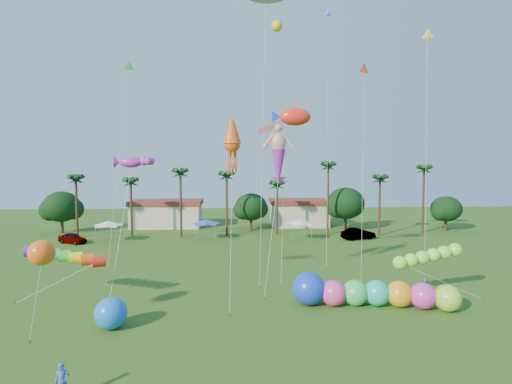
{
  "coord_description": "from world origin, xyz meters",
  "views": [
    {
      "loc": [
        -1.71,
        -22.26,
        11.26
      ],
      "look_at": [
        0.0,
        10.0,
        9.0
      ],
      "focal_mm": 28.0,
      "sensor_mm": 36.0,
      "label": 1
    }
  ],
  "objects_px": {
    "spectator_a": "(62,382)",
    "spectator_b": "(359,291)",
    "car_a": "(73,238)",
    "car_b": "(358,234)",
    "blue_ball": "(111,313)",
    "caterpillar_inflatable": "(368,293)"
  },
  "relations": [
    {
      "from": "spectator_a",
      "to": "spectator_b",
      "type": "distance_m",
      "value": 22.31
    },
    {
      "from": "car_a",
      "to": "car_b",
      "type": "relative_size",
      "value": 0.86
    },
    {
      "from": "car_b",
      "to": "blue_ball",
      "type": "height_order",
      "value": "blue_ball"
    },
    {
      "from": "car_a",
      "to": "car_b",
      "type": "height_order",
      "value": "car_b"
    },
    {
      "from": "spectator_b",
      "to": "caterpillar_inflatable",
      "type": "distance_m",
      "value": 1.18
    },
    {
      "from": "spectator_a",
      "to": "spectator_b",
      "type": "xyz_separation_m",
      "value": [
        18.32,
        12.74,
        -0.03
      ]
    },
    {
      "from": "caterpillar_inflatable",
      "to": "car_a",
      "type": "bearing_deg",
      "value": 151.01
    },
    {
      "from": "car_a",
      "to": "spectator_a",
      "type": "xyz_separation_m",
      "value": [
        14.87,
        -38.7,
        0.18
      ]
    },
    {
      "from": "car_a",
      "to": "spectator_b",
      "type": "height_order",
      "value": "spectator_b"
    },
    {
      "from": "caterpillar_inflatable",
      "to": "blue_ball",
      "type": "xyz_separation_m",
      "value": [
        -18.96,
        -3.28,
        -0.01
      ]
    },
    {
      "from": "spectator_b",
      "to": "car_a",
      "type": "bearing_deg",
      "value": -172.43
    },
    {
      "from": "car_b",
      "to": "caterpillar_inflatable",
      "type": "relative_size",
      "value": 0.39
    },
    {
      "from": "spectator_a",
      "to": "blue_ball",
      "type": "height_order",
      "value": "blue_ball"
    },
    {
      "from": "spectator_a",
      "to": "car_a",
      "type": "bearing_deg",
      "value": 87.49
    },
    {
      "from": "spectator_b",
      "to": "blue_ball",
      "type": "distance_m",
      "value": 19.09
    },
    {
      "from": "car_a",
      "to": "spectator_a",
      "type": "relative_size",
      "value": 2.37
    },
    {
      "from": "car_b",
      "to": "caterpillar_inflatable",
      "type": "distance_m",
      "value": 29.06
    },
    {
      "from": "caterpillar_inflatable",
      "to": "blue_ball",
      "type": "relative_size",
      "value": 5.89
    },
    {
      "from": "car_a",
      "to": "caterpillar_inflatable",
      "type": "height_order",
      "value": "caterpillar_inflatable"
    },
    {
      "from": "car_a",
      "to": "spectator_a",
      "type": "height_order",
      "value": "spectator_a"
    },
    {
      "from": "spectator_a",
      "to": "blue_ball",
      "type": "relative_size",
      "value": 0.84
    },
    {
      "from": "blue_ball",
      "to": "spectator_a",
      "type": "bearing_deg",
      "value": -88.21
    }
  ]
}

